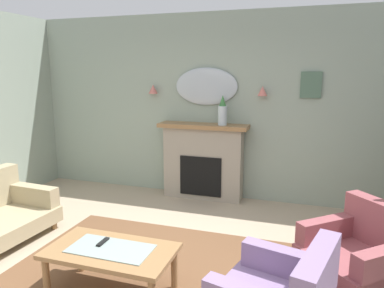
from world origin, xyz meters
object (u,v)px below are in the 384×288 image
Objects in this scene: wall_mirror at (206,86)px; wall_sconce_right at (263,91)px; framed_picture at (311,85)px; wall_sconce_left at (153,89)px; tv_remote at (103,242)px; mantel_vase_left at (223,112)px; armchair_beside_couch at (362,247)px; fireplace at (203,162)px; coffee_table at (111,255)px.

wall_mirror reaches higher than wall_sconce_right.
wall_sconce_left is at bearing -178.54° from framed_picture.
wall_mirror reaches higher than wall_sconce_left.
tv_remote is at bearing -110.84° from wall_sconce_right.
tv_remote is at bearing -75.67° from wall_sconce_left.
wall_mirror reaches higher than tv_remote.
mantel_vase_left is 3.14× the size of wall_sconce_right.
framed_picture is at bearing 106.94° from armchair_beside_couch.
tv_remote is at bearing -157.48° from armchair_beside_couch.
wall_sconce_right is (0.85, -0.05, -0.05)m from wall_mirror.
wall_sconce_right reaches higher than mantel_vase_left.
mantel_vase_left reaches higher than fireplace.
wall_mirror is 3.09m from coffee_table.
mantel_vase_left is 0.40× the size of coffee_table.
armchair_beside_couch is (1.20, -1.75, -1.35)m from wall_sconce_right.
wall_sconce_left is 0.39× the size of framed_picture.
framed_picture is 0.33× the size of coffee_table.
fireplace is 0.84m from mantel_vase_left.
wall_sconce_right is 0.13× the size of coffee_table.
armchair_beside_couch reaches higher than coffee_table.
wall_sconce_right is 0.39× the size of framed_picture.
framed_picture is (0.65, 0.06, 0.09)m from wall_sconce_right.
wall_sconce_left is (-1.15, 0.12, 0.31)m from mantel_vase_left.
framed_picture is (1.50, 0.15, 1.18)m from fireplace.
mantel_vase_left is at bearing -167.69° from wall_sconce_right.
wall_sconce_left is 1.70m from wall_sconce_right.
framed_picture is at bearing 60.98° from coffee_table.
wall_sconce_left is (-0.85, -0.05, -0.05)m from wall_mirror.
wall_sconce_left is at bearing 173.84° from fireplace.
fireplace is at bearing -6.16° from wall_sconce_left.
framed_picture is (1.50, 0.01, 0.04)m from wall_mirror.
framed_picture is at bearing 5.27° from wall_sconce_right.
mantel_vase_left is at bearing -5.96° from wall_sconce_left.
coffee_table is 6.88× the size of tv_remote.
framed_picture is (1.20, 0.18, 0.40)m from mantel_vase_left.
fireplace is at bearing -90.00° from wall_mirror.
wall_mirror reaches higher than fireplace.
tv_remote reaches higher than coffee_table.
wall_sconce_right reaches higher than coffee_table.
mantel_vase_left is at bearing 82.36° from coffee_table.
wall_mirror is 6.86× the size of wall_sconce_right.
wall_sconce_left and wall_sconce_right have the same top height.
wall_sconce_left is 3.65m from armchair_beside_couch.
framed_picture is at bearing 1.46° from wall_sconce_left.
wall_sconce_right is at bearing 12.31° from mantel_vase_left.
fireplace is at bearing 174.61° from mantel_vase_left.
tv_remote is 0.14× the size of armchair_beside_couch.
coffee_table is at bearing -91.05° from wall_mirror.
wall_mirror is 0.85m from wall_sconce_left.
wall_mirror reaches higher than armchair_beside_couch.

